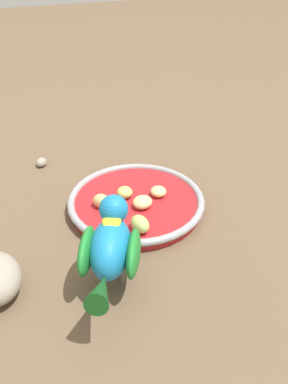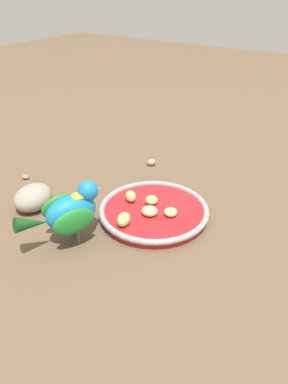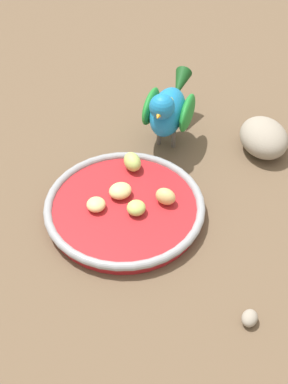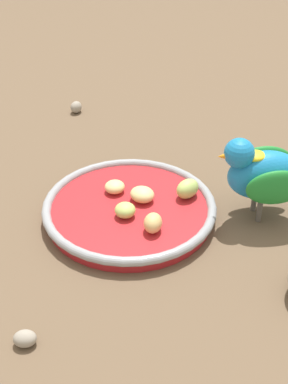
% 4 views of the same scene
% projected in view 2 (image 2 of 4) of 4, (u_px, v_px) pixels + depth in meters
% --- Properties ---
extents(ground_plane, '(4.00, 4.00, 0.00)m').
position_uv_depth(ground_plane, '(148.00, 214.00, 0.81)').
color(ground_plane, brown).
extents(feeding_bowl, '(0.24, 0.24, 0.02)m').
position_uv_depth(feeding_bowl, '(153.00, 212.00, 0.79)').
color(feeding_bowl, '#AD1E23').
rests_on(feeding_bowl, ground_plane).
extents(apple_piece_0, '(0.04, 0.04, 0.02)m').
position_uv_depth(apple_piece_0, '(150.00, 211.00, 0.77)').
color(apple_piece_0, '#E5C67F').
rests_on(apple_piece_0, feeding_bowl).
extents(apple_piece_1, '(0.03, 0.03, 0.02)m').
position_uv_depth(apple_piece_1, '(170.00, 213.00, 0.77)').
color(apple_piece_1, '#E5C67F').
rests_on(apple_piece_1, feeding_bowl).
extents(apple_piece_2, '(0.04, 0.04, 0.02)m').
position_uv_depth(apple_piece_2, '(151.00, 200.00, 0.81)').
color(apple_piece_2, '#B2CC66').
rests_on(apple_piece_2, feeding_bowl).
extents(apple_piece_3, '(0.04, 0.03, 0.03)m').
position_uv_depth(apple_piece_3, '(124.00, 219.00, 0.74)').
color(apple_piece_3, '#B2CC66').
rests_on(apple_piece_3, feeding_bowl).
extents(apple_piece_4, '(0.04, 0.04, 0.02)m').
position_uv_depth(apple_piece_4, '(132.00, 196.00, 0.82)').
color(apple_piece_4, tan).
rests_on(apple_piece_4, feeding_bowl).
extents(parrot, '(0.17, 0.11, 0.12)m').
position_uv_depth(parrot, '(69.00, 211.00, 0.69)').
color(parrot, '#59544C').
rests_on(parrot, ground_plane).
extents(rock_large, '(0.10, 0.09, 0.05)m').
position_uv_depth(rock_large, '(33.00, 197.00, 0.82)').
color(rock_large, gray).
rests_on(rock_large, ground_plane).
extents(pebble_0, '(0.03, 0.03, 0.02)m').
position_uv_depth(pebble_0, '(151.00, 162.00, 1.01)').
color(pebble_0, gray).
rests_on(pebble_0, ground_plane).
extents(pebble_2, '(0.02, 0.02, 0.01)m').
position_uv_depth(pebble_2, '(25.00, 177.00, 0.94)').
color(pebble_2, gray).
rests_on(pebble_2, ground_plane).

